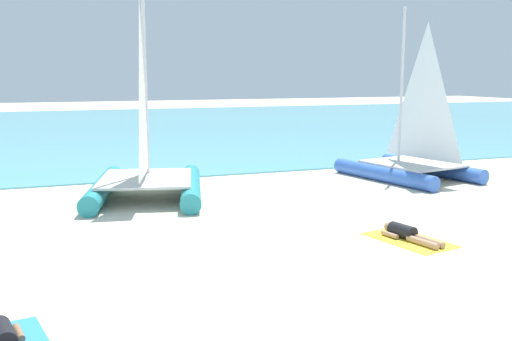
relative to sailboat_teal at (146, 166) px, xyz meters
name	(u,v)px	position (x,y,z in m)	size (l,w,h in m)	color
ground_plane	(202,183)	(2.08, 1.66, -0.93)	(120.00, 120.00, 0.00)	beige
ocean_water	(118,127)	(2.08, 22.73, -0.91)	(120.00, 40.00, 0.05)	#5BB2C1
sailboat_teal	(146,166)	(0.00, 0.00, 0.00)	(4.16, 5.41, 6.27)	teal
sailboat_blue	(411,154)	(8.91, -0.04, -0.08)	(3.62, 4.87, 5.74)	blue
sunbather_left	(4,341)	(-3.36, -8.68, -0.80)	(0.69, 1.56, 0.30)	black
towel_right	(409,240)	(4.49, -6.27, -0.93)	(1.10, 1.90, 0.01)	yellow
sunbather_right	(407,234)	(4.48, -6.21, -0.80)	(0.70, 1.56, 0.30)	black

